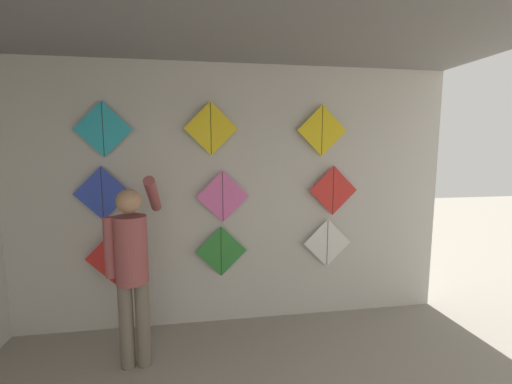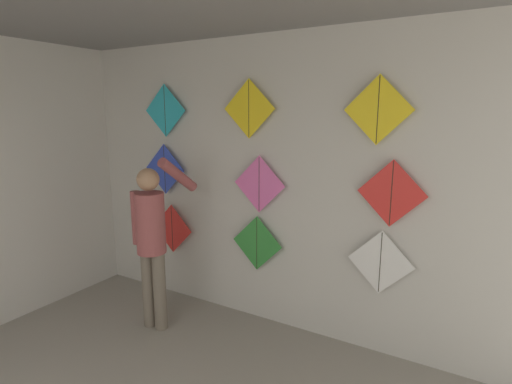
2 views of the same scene
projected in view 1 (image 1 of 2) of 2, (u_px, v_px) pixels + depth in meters
name	position (u px, v px, depth m)	size (l,w,h in m)	color
back_panel	(220.00, 197.00, 3.70)	(5.11, 0.06, 2.80)	beige
shopkeeper	(132.00, 262.00, 2.94)	(0.43, 0.60, 1.70)	#726656
kite_0	(113.00, 258.00, 3.52)	(0.55, 0.01, 0.55)	red
kite_1	(221.00, 251.00, 3.69)	(0.55, 0.01, 0.55)	#338C38
kite_2	(327.00, 243.00, 3.87)	(0.55, 0.01, 0.55)	white
kite_3	(102.00, 194.00, 3.42)	(0.55, 0.01, 0.55)	blue
kite_4	(223.00, 197.00, 3.62)	(0.55, 0.01, 0.55)	pink
kite_5	(333.00, 191.00, 3.80)	(0.55, 0.01, 0.55)	red
kite_6	(103.00, 129.00, 3.34)	(0.55, 0.01, 0.55)	#28B2C6
kite_7	(211.00, 129.00, 3.51)	(0.55, 0.01, 0.55)	yellow
kite_8	(322.00, 130.00, 3.69)	(0.55, 0.01, 0.55)	yellow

